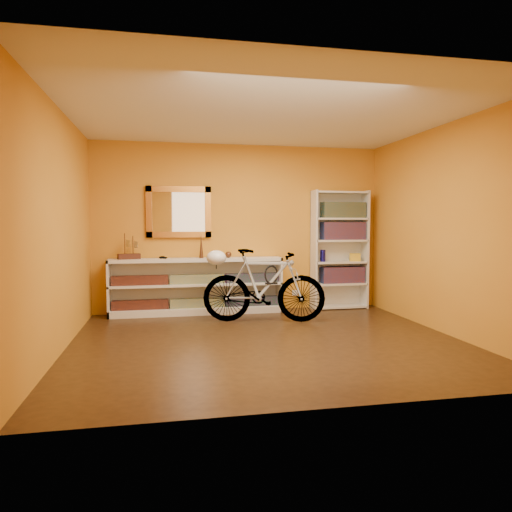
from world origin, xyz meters
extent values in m
cube|color=black|center=(0.00, 0.00, -0.01)|extent=(4.50, 4.00, 0.01)
cube|color=silver|center=(0.00, 0.00, 2.60)|extent=(4.50, 4.00, 0.01)
cube|color=orange|center=(0.00, 2.00, 1.30)|extent=(4.50, 0.01, 2.60)
cube|color=orange|center=(-2.25, 0.00, 1.30)|extent=(0.01, 4.00, 2.60)
cube|color=orange|center=(2.25, 0.00, 1.30)|extent=(0.01, 4.00, 2.60)
cube|color=#94551B|center=(-0.95, 1.97, 1.55)|extent=(0.98, 0.06, 0.78)
cube|color=silver|center=(0.90, 1.99, 0.25)|extent=(0.09, 0.02, 0.09)
cube|color=black|center=(-0.69, 1.79, 0.17)|extent=(2.50, 0.13, 0.14)
cube|color=navy|center=(-0.69, 1.79, 0.54)|extent=(2.50, 0.13, 0.14)
imported|color=black|center=(-1.19, 1.81, 0.85)|extent=(0.00, 0.00, 0.00)
cone|color=#502E1B|center=(-0.62, 1.81, 1.04)|extent=(0.06, 0.06, 0.37)
sphere|color=#502E1B|center=(-0.21, 1.81, 0.90)|extent=(0.10, 0.10, 0.10)
cube|color=maroon|center=(1.65, 1.84, 0.55)|extent=(0.70, 0.22, 0.26)
cube|color=maroon|center=(1.65, 1.84, 1.25)|extent=(0.70, 0.22, 0.28)
cube|color=#174650|center=(1.65, 1.84, 1.59)|extent=(0.70, 0.22, 0.25)
cylinder|color=#171596|center=(1.31, 1.82, 0.86)|extent=(0.08, 0.08, 0.19)
cube|color=maroon|center=(1.40, 1.87, 1.56)|extent=(0.17, 0.17, 0.19)
cube|color=yellow|center=(1.85, 1.80, 0.83)|extent=(0.18, 0.14, 0.13)
imported|color=silver|center=(0.18, 1.05, 0.51)|extent=(0.83, 1.79, 1.02)
ellipsoid|color=white|center=(-0.47, 1.20, 0.90)|extent=(0.27, 0.26, 0.21)
torus|color=black|center=(0.28, 1.02, 0.66)|extent=(0.20, 0.02, 0.20)
camera|label=1|loc=(-1.16, -5.15, 1.37)|focal=32.20mm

